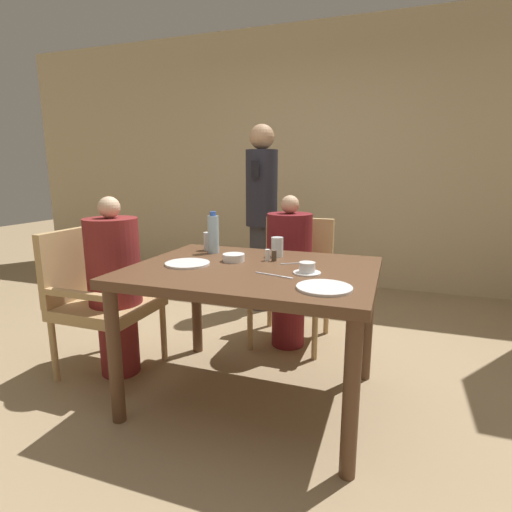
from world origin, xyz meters
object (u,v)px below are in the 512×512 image
plate_main_right (187,264)px  standing_host (262,213)px  chair_far_side (294,274)px  diner_in_far_chair (289,270)px  chair_left_side (97,294)px  water_bottle (213,234)px  bowl_small (234,258)px  plate_main_left (324,288)px  glass_tall_mid (209,241)px  teacup_with_saucer (307,269)px  glass_tall_near (277,247)px  diner_in_left_chair (115,285)px

plate_main_right → standing_host: bearing=93.4°
chair_far_side → diner_in_far_chair: bearing=-90.0°
chair_left_side → plate_main_right: 0.74m
standing_host → water_bottle: standing_host is taller
bowl_small → plate_main_left: bearing=-32.7°
chair_left_side → diner_in_far_chair: bearing=36.0°
chair_far_side → glass_tall_mid: (-0.42, -0.56, 0.32)m
teacup_with_saucer → glass_tall_mid: 0.82m
chair_far_side → diner_in_far_chair: diner_in_far_chair is taller
diner_in_far_chair → standing_host: standing_host is taller
chair_far_side → water_bottle: bearing=-119.9°
plate_main_left → glass_tall_mid: bearing=143.9°
diner_in_far_chair → plate_main_right: (-0.36, -0.83, 0.20)m
glass_tall_near → bowl_small: bearing=-133.2°
chair_far_side → plate_main_right: (-0.36, -0.97, 0.27)m
glass_tall_mid → plate_main_right: bearing=-80.8°
chair_left_side → chair_far_side: (1.05, 0.90, 0.00)m
glass_tall_mid → diner_in_far_chair: bearing=44.7°
diner_in_left_chair → glass_tall_near: size_ratio=9.63×
bowl_small → glass_tall_near: size_ratio=1.06×
teacup_with_saucer → diner_in_left_chair: bearing=178.0°
chair_left_side → diner_in_far_chair: (1.05, 0.76, 0.06)m
plate_main_left → water_bottle: 0.97m
chair_far_side → diner_in_far_chair: 0.15m
standing_host → bowl_small: bearing=-77.8°
diner_in_far_chair → standing_host: (-0.45, 0.71, 0.33)m
teacup_with_saucer → bowl_small: (-0.45, 0.14, -0.00)m
standing_host → diner_in_left_chair: bearing=-107.3°
diner_in_far_chair → standing_host: 0.90m
chair_left_side → diner_in_left_chair: 0.16m
glass_tall_near → glass_tall_mid: (-0.47, 0.04, 0.00)m
bowl_small → plate_main_right: bearing=-142.1°
bowl_small → chair_far_side: bearing=79.5°
diner_in_left_chair → glass_tall_mid: (0.48, 0.34, 0.25)m
plate_main_right → glass_tall_mid: (-0.07, 0.41, 0.05)m
standing_host → plate_main_left: (0.88, -1.75, -0.12)m
glass_tall_near → glass_tall_mid: 0.47m
diner_in_far_chair → plate_main_left: 1.14m
diner_in_far_chair → plate_main_right: diner_in_far_chair is taller
bowl_small → glass_tall_mid: 0.37m
glass_tall_near → glass_tall_mid: size_ratio=1.00×
chair_left_side → bowl_small: size_ratio=7.37×
chair_far_side → glass_tall_near: chair_far_side is taller
plate_main_right → water_bottle: water_bottle is taller
glass_tall_mid → plate_main_left: bearing=-36.1°
chair_left_side → water_bottle: water_bottle is taller
water_bottle → bowl_small: bearing=-40.7°
plate_main_right → bowl_small: bowl_small is taller
water_bottle → teacup_with_saucer: bearing=-25.6°
bowl_small → glass_tall_mid: (-0.27, 0.25, 0.04)m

